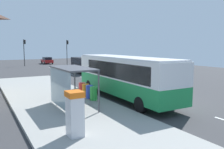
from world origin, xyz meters
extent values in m
cube|color=#38383A|center=(0.00, 14.00, -0.02)|extent=(56.00, 92.00, 0.04)
cube|color=#999993|center=(-6.40, 2.00, 0.09)|extent=(6.20, 30.00, 0.18)
cube|color=silver|center=(0.25, -1.00, 0.01)|extent=(0.16, 2.20, 0.01)
cube|color=silver|center=(0.25, 4.00, 0.01)|extent=(0.16, 2.20, 0.01)
cube|color=silver|center=(0.25, 9.00, 0.01)|extent=(0.16, 2.20, 0.01)
cube|color=silver|center=(0.25, 14.00, 0.01)|extent=(0.16, 2.20, 0.01)
cube|color=silver|center=(0.25, 19.00, 0.01)|extent=(0.16, 2.20, 0.01)
cube|color=silver|center=(0.25, 24.00, 0.01)|extent=(0.16, 2.20, 0.01)
cube|color=silver|center=(0.25, 29.00, 0.01)|extent=(0.16, 2.20, 0.01)
cube|color=#1E8C47|center=(-1.70, 1.55, 1.07)|extent=(2.72, 11.05, 1.15)
cube|color=silver|center=(-1.70, 1.55, 2.38)|extent=(2.72, 11.05, 1.45)
cube|color=silver|center=(-1.70, 1.55, 3.15)|extent=(2.59, 10.82, 0.12)
cube|color=black|center=(-1.59, 7.00, 2.30)|extent=(2.30, 0.17, 1.22)
cube|color=black|center=(-2.92, 1.07, 2.30)|extent=(0.25, 8.58, 1.10)
cylinder|color=black|center=(-2.75, 5.47, 0.50)|extent=(0.30, 1.01, 1.00)
cylinder|color=black|center=(-0.49, 5.43, 0.50)|extent=(0.30, 1.01, 1.00)
cylinder|color=black|center=(-2.90, -2.13, 0.50)|extent=(0.30, 1.01, 1.00)
cylinder|color=black|center=(-0.64, -2.17, 0.50)|extent=(0.30, 1.01, 1.00)
cube|color=black|center=(2.20, 18.61, 1.32)|extent=(2.14, 5.25, 1.96)
cube|color=black|center=(2.20, 18.61, 1.66)|extent=(2.12, 3.17, 0.44)
cylinder|color=black|center=(3.05, 16.59, 0.34)|extent=(0.24, 0.69, 0.68)
cylinder|color=black|center=(1.25, 16.63, 0.34)|extent=(0.24, 0.69, 0.68)
cylinder|color=black|center=(3.15, 20.58, 0.34)|extent=(0.24, 0.69, 0.68)
cylinder|color=black|center=(1.35, 20.63, 0.34)|extent=(0.24, 0.69, 0.68)
cube|color=#A51919|center=(2.30, 39.77, 0.62)|extent=(1.81, 4.40, 0.60)
cube|color=black|center=(2.30, 39.57, 1.22)|extent=(1.59, 2.38, 0.60)
cylinder|color=black|center=(1.48, 41.27, 0.32)|extent=(0.20, 0.64, 0.64)
cylinder|color=black|center=(3.12, 41.27, 0.32)|extent=(0.20, 0.64, 0.64)
cylinder|color=black|center=(1.48, 38.27, 0.32)|extent=(0.20, 0.64, 0.64)
cylinder|color=black|center=(3.12, 38.27, 0.32)|extent=(0.20, 0.64, 0.64)
cube|color=silver|center=(-7.73, -3.93, 1.03)|extent=(0.60, 0.70, 1.70)
cube|color=orange|center=(-7.73, -3.93, 2.00)|extent=(0.66, 0.76, 0.24)
cube|color=black|center=(-7.42, -3.93, 1.30)|extent=(0.03, 0.36, 0.44)
cylinder|color=green|center=(-4.20, 1.63, 0.66)|extent=(0.52, 0.52, 0.95)
cylinder|color=blue|center=(-4.20, 2.33, 0.66)|extent=(0.52, 0.52, 0.95)
cylinder|color=orange|center=(-4.20, 3.03, 0.66)|extent=(0.52, 0.52, 0.95)
cylinder|color=red|center=(-4.20, 3.73, 0.66)|extent=(0.52, 0.52, 0.95)
cylinder|color=#2D2D2D|center=(5.40, 34.97, 2.64)|extent=(0.14, 0.14, 5.29)
cube|color=black|center=(5.62, 34.97, 4.79)|extent=(0.24, 0.28, 0.84)
sphere|color=#360606|center=(5.74, 34.97, 5.07)|extent=(0.16, 0.16, 0.16)
sphere|color=#F2B20C|center=(5.74, 34.97, 4.79)|extent=(0.16, 0.16, 0.16)
sphere|color=black|center=(5.74, 34.97, 4.51)|extent=(0.16, 0.16, 0.16)
cylinder|color=#2D2D2D|center=(-3.20, 35.77, 2.66)|extent=(0.14, 0.14, 5.32)
cube|color=black|center=(-2.98, 35.77, 4.82)|extent=(0.24, 0.28, 0.84)
sphere|color=red|center=(-2.86, 35.77, 5.10)|extent=(0.16, 0.16, 0.16)
sphere|color=#3C2C03|center=(-2.86, 35.77, 4.82)|extent=(0.16, 0.16, 0.16)
sphere|color=black|center=(-2.86, 35.77, 4.54)|extent=(0.16, 0.16, 0.16)
cube|color=#4C4C51|center=(-6.10, 0.63, 2.63)|extent=(1.80, 4.00, 0.10)
cube|color=#8CA5B2|center=(-6.95, 0.63, 1.43)|extent=(0.06, 3.80, 2.30)
cylinder|color=#4C4C51|center=(-5.25, -1.27, 1.40)|extent=(0.10, 0.10, 2.44)
cylinder|color=#4C4C51|center=(-5.25, 2.53, 1.40)|extent=(0.10, 0.10, 2.44)
camera|label=1|loc=(-11.10, -12.88, 3.99)|focal=36.92mm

